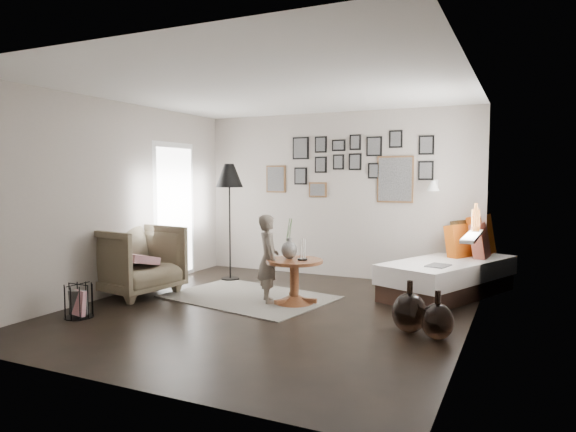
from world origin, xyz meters
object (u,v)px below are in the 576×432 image
at_px(pedestal_table, 294,283).
at_px(armchair, 135,260).
at_px(vase, 289,246).
at_px(demijohn_small, 437,321).
at_px(floor_lamp, 229,180).
at_px(magazine_basket, 79,301).
at_px(daybed, 449,271).
at_px(demijohn_large, 409,313).
at_px(child, 268,259).

bearing_deg(pedestal_table, armchair, -168.34).
bearing_deg(vase, demijohn_small, -20.53).
relative_size(pedestal_table, floor_lamp, 0.40).
bearing_deg(magazine_basket, daybed, 39.37).
height_order(pedestal_table, magazine_basket, pedestal_table).
xyz_separation_m(vase, daybed, (1.76, 1.37, -0.40)).
bearing_deg(pedestal_table, magazine_basket, -140.86).
bearing_deg(armchair, demijohn_small, -84.35).
bearing_deg(demijohn_large, floor_lamp, 153.52).
bearing_deg(magazine_basket, child, 42.96).
bearing_deg(demijohn_small, magazine_basket, -166.83).
distance_m(vase, armchair, 2.14).
relative_size(daybed, child, 2.05).
distance_m(vase, demijohn_large, 1.81).
relative_size(magazine_basket, demijohn_small, 0.77).
xyz_separation_m(vase, child, (-0.25, -0.09, -0.16)).
bearing_deg(child, armchair, 62.48).
xyz_separation_m(vase, demijohn_large, (1.63, -0.60, -0.51)).
bearing_deg(floor_lamp, vase, -32.83).
bearing_deg(child, daybed, -92.83).
relative_size(daybed, floor_lamp, 1.28).
bearing_deg(vase, floor_lamp, 147.17).
height_order(floor_lamp, child, floor_lamp).
bearing_deg(armchair, child, -69.19).
bearing_deg(demijohn_large, pedestal_table, 159.44).
bearing_deg(child, demijohn_large, -144.09).
xyz_separation_m(demijohn_large, child, (-1.88, 0.51, 0.35)).
relative_size(floor_lamp, demijohn_large, 3.33).
bearing_deg(vase, demijohn_large, -20.25).
bearing_deg(daybed, vase, -118.85).
bearing_deg(armchair, floor_lamp, -15.25).
bearing_deg(pedestal_table, floor_lamp, 148.02).
distance_m(armchair, demijohn_large, 3.72).
distance_m(magazine_basket, child, 2.26).
bearing_deg(demijohn_small, floor_lamp, 153.90).
relative_size(pedestal_table, child, 0.64).
distance_m(vase, demijohn_small, 2.13).
bearing_deg(armchair, demijohn_large, -82.79).
height_order(pedestal_table, daybed, daybed).
height_order(daybed, magazine_basket, daybed).
bearing_deg(pedestal_table, demijohn_small, -20.80).
bearing_deg(demijohn_small, pedestal_table, 159.20).
xyz_separation_m(armchair, demijohn_small, (4.00, -0.26, -0.28)).
relative_size(vase, child, 0.46).
distance_m(demijohn_small, child, 2.30).
bearing_deg(daybed, armchair, -131.18).
xyz_separation_m(pedestal_table, child, (-0.33, -0.07, 0.30)).
bearing_deg(armchair, vase, -68.02).
distance_m(floor_lamp, magazine_basket, 2.91).
height_order(daybed, demijohn_small, daybed).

